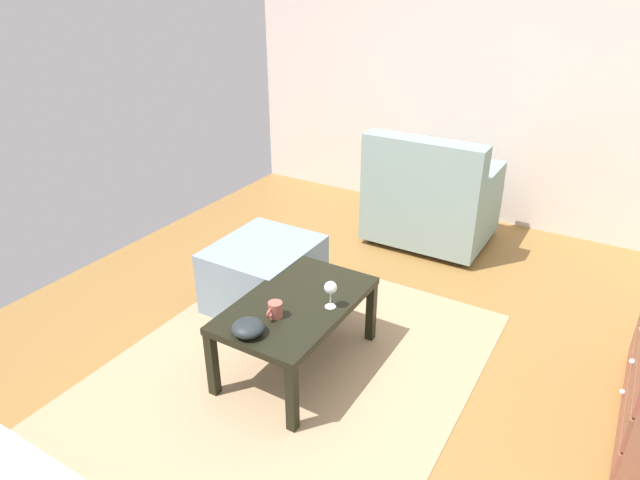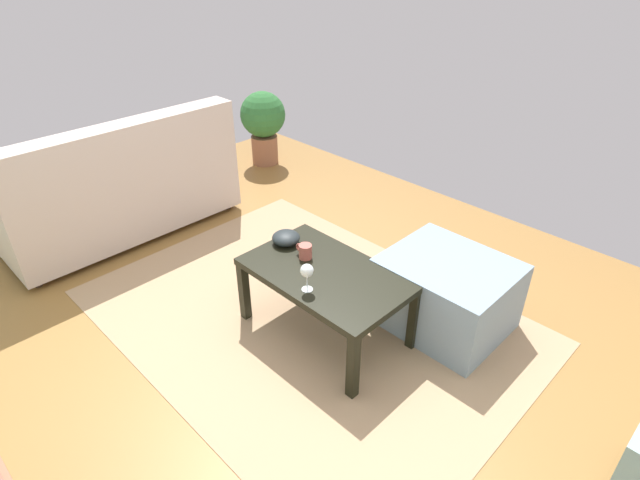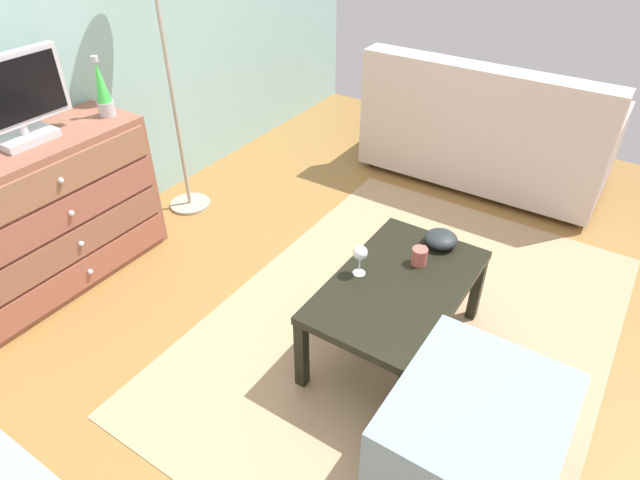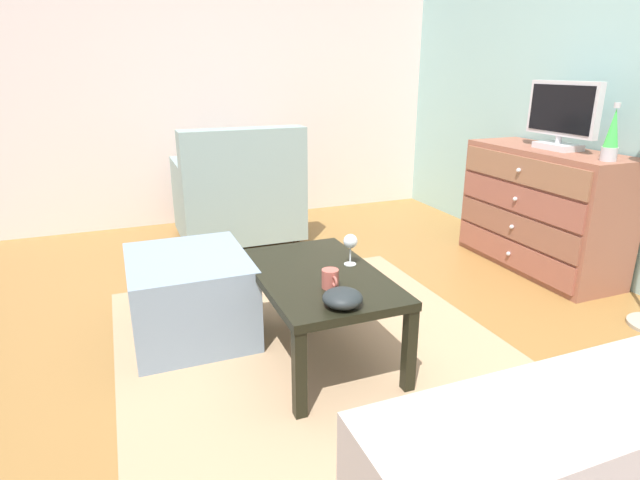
% 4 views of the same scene
% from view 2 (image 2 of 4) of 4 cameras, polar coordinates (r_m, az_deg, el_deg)
% --- Properties ---
extents(ground_plane, '(5.78, 4.47, 0.05)m').
position_cam_2_polar(ground_plane, '(2.97, -1.75, -12.49)').
color(ground_plane, olive).
extents(area_rug, '(2.60, 1.90, 0.01)m').
position_cam_2_polar(area_rug, '(3.16, -1.63, -8.54)').
color(area_rug, tan).
rests_on(area_rug, ground_plane).
extents(coffee_table, '(0.93, 0.57, 0.43)m').
position_cam_2_polar(coffee_table, '(2.82, 0.68, -4.44)').
color(coffee_table, black).
rests_on(coffee_table, ground_plane).
extents(wine_glass, '(0.07, 0.07, 0.16)m').
position_cam_2_polar(wine_glass, '(2.59, -1.48, -3.56)').
color(wine_glass, silver).
rests_on(wine_glass, coffee_table).
extents(mug, '(0.11, 0.08, 0.08)m').
position_cam_2_polar(mug, '(2.88, -1.70, -1.27)').
color(mug, '#AC5448').
rests_on(mug, coffee_table).
extents(bowl_decorative, '(0.17, 0.17, 0.08)m').
position_cam_2_polar(bowl_decorative, '(3.03, -3.85, 0.25)').
color(bowl_decorative, '#21282A').
rests_on(bowl_decorative, coffee_table).
extents(couch_large, '(0.85, 1.72, 0.92)m').
position_cam_2_polar(couch_large, '(4.15, -21.71, 5.32)').
color(couch_large, '#332319').
rests_on(couch_large, ground_plane).
extents(ottoman, '(0.70, 0.60, 0.44)m').
position_cam_2_polar(ottoman, '(3.07, 13.98, -5.87)').
color(ottoman, '#798EA2').
rests_on(ottoman, ground_plane).
extents(potted_plant, '(0.44, 0.44, 0.72)m').
position_cam_2_polar(potted_plant, '(5.12, -6.41, 13.16)').
color(potted_plant, brown).
rests_on(potted_plant, ground_plane).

